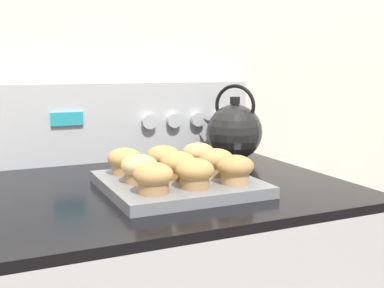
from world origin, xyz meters
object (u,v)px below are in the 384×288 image
(muffin_r1_c2, at_px, (216,161))
(muffin_r0_c1, at_px, (195,173))
(muffin_pan, at_px, (179,184))
(muffin_r1_c1, at_px, (178,165))
(muffin_r0_c0, at_px, (153,177))
(muffin_r1_c0, at_px, (139,168))
(muffin_r2_c2, at_px, (198,155))
(tea_kettle, at_px, (234,131))
(muffin_r0_c2, at_px, (235,169))
(muffin_r2_c1, at_px, (163,158))
(muffin_r2_c0, at_px, (125,161))

(muffin_r1_c2, bearing_deg, muffin_r0_c1, -137.27)
(muffin_pan, height_order, muffin_r1_c1, muffin_r1_c1)
(muffin_r0_c0, xyz_separation_m, muffin_r0_c1, (0.08, 0.00, 0.00))
(muffin_r0_c0, height_order, muffin_r1_c0, same)
(muffin_r2_c2, height_order, tea_kettle, tea_kettle)
(muffin_r0_c0, distance_m, muffin_r0_c2, 0.17)
(muffin_r1_c2, height_order, tea_kettle, tea_kettle)
(muffin_r0_c0, distance_m, muffin_r2_c2, 0.24)
(tea_kettle, bearing_deg, muffin_r1_c2, -126.77)
(muffin_r1_c1, bearing_deg, muffin_r1_c0, 178.54)
(muffin_r1_c0, bearing_deg, muffin_r2_c1, 45.21)
(muffin_r1_c0, bearing_deg, muffin_r1_c1, -1.46)
(muffin_r0_c1, relative_size, muffin_r1_c2, 1.00)
(muffin_pan, relative_size, muffin_r0_c1, 4.03)
(muffin_pan, relative_size, muffin_r2_c1, 4.03)
(muffin_r0_c0, distance_m, muffin_r0_c1, 0.08)
(muffin_r1_c1, relative_size, tea_kettle, 0.36)
(muffin_r0_c1, xyz_separation_m, muffin_r2_c1, (0.00, 0.17, 0.00))
(muffin_r0_c2, relative_size, muffin_r2_c0, 1.00)
(muffin_r0_c1, distance_m, muffin_r1_c0, 0.12)
(muffin_pan, relative_size, muffin_r2_c0, 4.03)
(muffin_pan, relative_size, muffin_r1_c1, 4.03)
(muffin_pan, bearing_deg, muffin_r2_c1, 91.41)
(muffin_pan, xyz_separation_m, muffin_r0_c1, (-0.00, -0.08, 0.04))
(muffin_pan, height_order, muffin_r0_c1, muffin_r0_c1)
(muffin_pan, distance_m, muffin_r2_c1, 0.09)
(muffin_r1_c1, height_order, muffin_r2_c2, same)
(muffin_r1_c1, xyz_separation_m, muffin_r2_c2, (0.09, 0.09, 0.00))
(muffin_r0_c1, height_order, muffin_r2_c2, same)
(muffin_r0_c1, relative_size, muffin_r0_c2, 1.00)
(muffin_pan, bearing_deg, muffin_r1_c0, 179.83)
(muffin_r0_c2, distance_m, muffin_r1_c0, 0.19)
(muffin_r0_c0, xyz_separation_m, tea_kettle, (0.35, 0.32, 0.03))
(muffin_r1_c2, bearing_deg, muffin_r1_c0, 179.16)
(muffin_pan, height_order, muffin_r1_c0, muffin_r1_c0)
(muffin_r0_c2, xyz_separation_m, muffin_r1_c1, (-0.09, 0.08, 0.00))
(muffin_r1_c0, xyz_separation_m, muffin_r2_c1, (0.08, 0.08, 0.00))
(muffin_r1_c0, xyz_separation_m, tea_kettle, (0.35, 0.23, 0.03))
(muffin_r2_c1, distance_m, muffin_r2_c2, 0.09)
(tea_kettle, bearing_deg, muffin_r2_c1, -150.38)
(muffin_r1_c2, relative_size, muffin_r2_c0, 1.00)
(tea_kettle, bearing_deg, muffin_r1_c0, -146.04)
(muffin_r1_c0, bearing_deg, muffin_r2_c0, 92.65)
(muffin_r2_c2, bearing_deg, muffin_r0_c2, -90.05)
(muffin_r0_c0, bearing_deg, muffin_r1_c2, 26.41)
(muffin_r1_c0, relative_size, muffin_r1_c1, 1.00)
(muffin_pan, xyz_separation_m, muffin_r0_c0, (-0.09, -0.09, 0.04))
(muffin_r0_c0, xyz_separation_m, muffin_r2_c2, (0.17, 0.17, 0.00))
(muffin_r0_c0, distance_m, muffin_r1_c1, 0.12)
(muffin_r2_c0, bearing_deg, muffin_r2_c1, -2.26)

